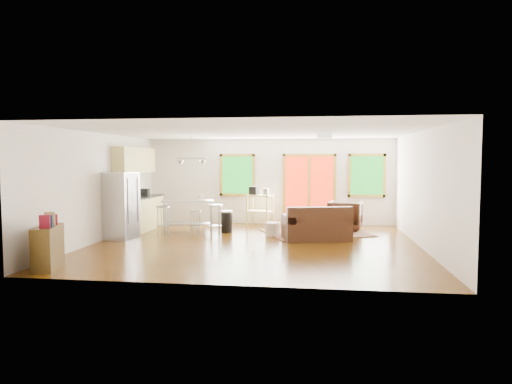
# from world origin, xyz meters

# --- Properties ---
(floor) EXTENTS (7.50, 7.00, 0.02)m
(floor) POSITION_xyz_m (0.00, 0.00, -0.01)
(floor) COLOR #391E04
(floor) RESTS_ON ground
(ceiling) EXTENTS (7.50, 7.00, 0.02)m
(ceiling) POSITION_xyz_m (0.00, 0.00, 2.61)
(ceiling) COLOR white
(ceiling) RESTS_ON ground
(back_wall) EXTENTS (7.50, 0.02, 2.60)m
(back_wall) POSITION_xyz_m (0.00, 3.51, 1.30)
(back_wall) COLOR silver
(back_wall) RESTS_ON ground
(left_wall) EXTENTS (0.02, 7.00, 2.60)m
(left_wall) POSITION_xyz_m (-3.76, 0.00, 1.30)
(left_wall) COLOR silver
(left_wall) RESTS_ON ground
(right_wall) EXTENTS (0.02, 7.00, 2.60)m
(right_wall) POSITION_xyz_m (3.76, 0.00, 1.30)
(right_wall) COLOR silver
(right_wall) RESTS_ON ground
(front_wall) EXTENTS (7.50, 0.02, 2.60)m
(front_wall) POSITION_xyz_m (0.00, -3.51, 1.30)
(front_wall) COLOR silver
(front_wall) RESTS_ON ground
(window_left) EXTENTS (1.10, 0.05, 1.30)m
(window_left) POSITION_xyz_m (-1.00, 3.46, 1.50)
(window_left) COLOR #125615
(window_left) RESTS_ON back_wall
(french_doors) EXTENTS (1.60, 0.05, 2.10)m
(french_doors) POSITION_xyz_m (1.20, 3.46, 1.10)
(french_doors) COLOR #B1220B
(french_doors) RESTS_ON back_wall
(window_right) EXTENTS (1.10, 0.05, 1.30)m
(window_right) POSITION_xyz_m (2.90, 3.46, 1.50)
(window_right) COLOR #125615
(window_right) RESTS_ON back_wall
(rug) EXTENTS (3.17, 2.86, 0.03)m
(rug) POSITION_xyz_m (1.42, 1.82, 0.01)
(rug) COLOR #576640
(rug) RESTS_ON floor
(loveseat) EXTENTS (1.76, 1.26, 0.85)m
(loveseat) POSITION_xyz_m (1.43, 0.77, 0.33)
(loveseat) COLOR black
(loveseat) RESTS_ON floor
(coffee_table) EXTENTS (1.13, 0.84, 0.41)m
(coffee_table) POSITION_xyz_m (1.83, 1.90, 0.35)
(coffee_table) COLOR #39270D
(coffee_table) RESTS_ON floor
(armchair) EXTENTS (1.02, 0.98, 0.91)m
(armchair) POSITION_xyz_m (2.23, 2.47, 0.45)
(armchair) COLOR black
(armchair) RESTS_ON floor
(ottoman) EXTENTS (0.67, 0.67, 0.36)m
(ottoman) POSITION_xyz_m (1.00, 2.26, 0.18)
(ottoman) COLOR black
(ottoman) RESTS_ON floor
(pouf) EXTENTS (0.45, 0.45, 0.34)m
(pouf) POSITION_xyz_m (0.30, 1.29, 0.17)
(pouf) COLOR beige
(pouf) RESTS_ON floor
(vase) EXTENTS (0.27, 0.27, 0.35)m
(vase) POSITION_xyz_m (1.87, 1.87, 0.53)
(vase) COLOR silver
(vase) RESTS_ON coffee_table
(book) EXTENTS (0.21, 0.04, 0.29)m
(book) POSITION_xyz_m (2.07, 1.77, 0.54)
(book) COLOR maroon
(book) RESTS_ON coffee_table
(cabinets) EXTENTS (0.64, 2.24, 2.30)m
(cabinets) POSITION_xyz_m (-3.49, 1.70, 0.93)
(cabinets) COLOR tan
(cabinets) RESTS_ON floor
(refrigerator) EXTENTS (0.78, 0.76, 1.66)m
(refrigerator) POSITION_xyz_m (-3.34, 0.27, 0.83)
(refrigerator) COLOR #B7BABC
(refrigerator) RESTS_ON floor
(island) EXTENTS (1.45, 0.81, 0.87)m
(island) POSITION_xyz_m (-2.03, 1.56, 0.60)
(island) COLOR #B7BABC
(island) RESTS_ON floor
(cup) EXTENTS (0.15, 0.13, 0.12)m
(cup) POSITION_xyz_m (-1.68, 1.55, 1.01)
(cup) COLOR white
(cup) RESTS_ON island
(bar_stool_a) EXTENTS (0.40, 0.40, 0.75)m
(bar_stool_a) POSITION_xyz_m (-2.59, 1.13, 0.56)
(bar_stool_a) COLOR #B7BABC
(bar_stool_a) RESTS_ON floor
(bar_stool_b) EXTENTS (0.36, 0.36, 0.64)m
(bar_stool_b) POSITION_xyz_m (-1.73, 1.18, 0.47)
(bar_stool_b) COLOR #B7BABC
(bar_stool_b) RESTS_ON floor
(bar_stool_c) EXTENTS (0.41, 0.41, 0.80)m
(bar_stool_c) POSITION_xyz_m (-1.19, 1.19, 0.60)
(bar_stool_c) COLOR #B7BABC
(bar_stool_c) RESTS_ON floor
(trash_can) EXTENTS (0.42, 0.42, 0.59)m
(trash_can) POSITION_xyz_m (-0.98, 1.66, 0.30)
(trash_can) COLOR black
(trash_can) RESTS_ON floor
(kitchen_cart) EXTENTS (0.88, 0.70, 1.17)m
(kitchen_cart) POSITION_xyz_m (-0.27, 3.02, 0.80)
(kitchen_cart) COLOR tan
(kitchen_cart) RESTS_ON floor
(bookshelf) EXTENTS (0.56, 0.93, 1.03)m
(bookshelf) POSITION_xyz_m (-3.35, -2.86, 0.40)
(bookshelf) COLOR #39270D
(bookshelf) RESTS_ON floor
(ceiling_flush) EXTENTS (0.35, 0.35, 0.12)m
(ceiling_flush) POSITION_xyz_m (1.60, 0.60, 2.53)
(ceiling_flush) COLOR white
(ceiling_flush) RESTS_ON ceiling
(pendant_light) EXTENTS (0.80, 0.18, 0.79)m
(pendant_light) POSITION_xyz_m (-1.90, 1.50, 1.90)
(pendant_light) COLOR gray
(pendant_light) RESTS_ON ceiling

